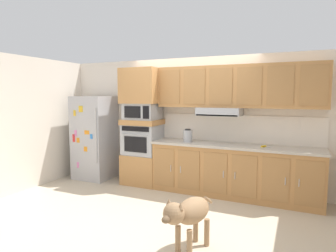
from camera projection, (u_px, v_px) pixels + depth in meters
ground_plane at (171, 202)px, 4.80m from camera, size 9.60×9.60×0.00m
back_kitchen_wall at (194, 122)px, 5.67m from camera, size 6.20×0.12×2.50m
side_panel_left at (44, 122)px, 5.81m from camera, size 0.12×7.10×2.50m
refrigerator at (95, 137)px, 6.18m from camera, size 0.76×0.73×1.76m
oven_base_cabinet at (143, 168)px, 5.84m from camera, size 0.74×0.62×0.60m
built_in_oven at (143, 139)px, 5.77m from camera, size 0.70×0.62×0.60m
appliance_mid_shelf at (143, 122)px, 5.73m from camera, size 0.74×0.62×0.10m
microwave at (142, 111)px, 5.71m from camera, size 0.64×0.54×0.32m
appliance_upper_cabinet at (142, 86)px, 5.66m from camera, size 0.74×0.62×0.68m
lower_cabinet_run at (233, 171)px, 5.07m from camera, size 2.89×0.63×0.88m
countertop_slab at (234, 146)px, 5.03m from camera, size 2.93×0.64×0.04m
backsplash_panel at (237, 129)px, 5.26m from camera, size 2.93×0.02×0.50m
upper_cabinet_with_hood at (235, 88)px, 5.04m from camera, size 2.89×0.48×0.88m
screwdriver at (264, 146)px, 4.78m from camera, size 0.17×0.17×0.03m
electric_kettle at (188, 136)px, 5.31m from camera, size 0.17×0.17×0.24m
dog at (189, 213)px, 3.22m from camera, size 0.41×0.93×0.69m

